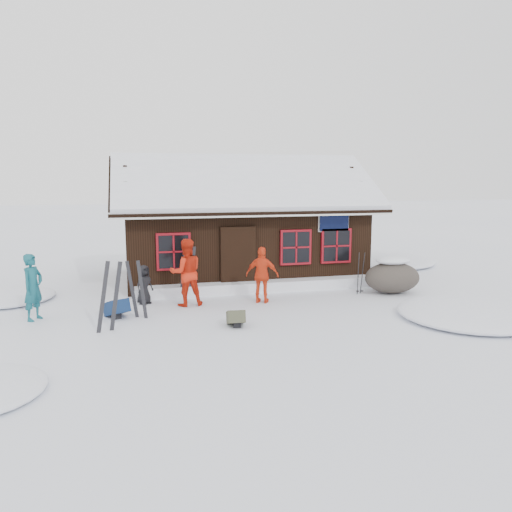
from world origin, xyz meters
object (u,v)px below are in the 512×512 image
object	(u,v)px
skier_teal	(33,287)
backpack_olive	(236,320)
skier_crouched	(144,285)
boulder	(392,276)
skier_orange_right	(262,275)
ski_pair_left	(110,297)
backpack_blue	(117,311)
skier_orange_left	(186,272)
ski_poles	(360,274)

from	to	relation	value
skier_teal	backpack_olive	xyz separation A→B (m)	(4.82, -1.78, -0.70)
skier_crouched	boulder	bearing A→B (deg)	-44.70
skier_teal	skier_orange_right	world-z (taller)	skier_teal
ski_pair_left	backpack_blue	size ratio (longest dim) A/B	2.71
boulder	ski_pair_left	bearing A→B (deg)	-166.72
skier_orange_left	skier_orange_right	distance (m)	2.16
skier_crouched	backpack_blue	xyz separation A→B (m)	(-0.74, -1.25, -0.39)
skier_orange_right	backpack_olive	bearing A→B (deg)	87.14
ski_pair_left	ski_poles	distance (m)	7.68
skier_teal	skier_crouched	distance (m)	2.93
ski_pair_left	ski_poles	xyz separation A→B (m)	(7.38, 2.12, -0.19)
ski_poles	backpack_blue	xyz separation A→B (m)	(-7.27, -0.92, -0.45)
skier_orange_left	backpack_olive	distance (m)	2.60
ski_poles	backpack_olive	world-z (taller)	ski_poles
skier_orange_right	backpack_olive	xyz separation A→B (m)	(-1.22, -2.08, -0.66)
skier_teal	ski_pair_left	bearing A→B (deg)	-97.70
skier_teal	ski_poles	world-z (taller)	skier_teal
ski_pair_left	backpack_olive	world-z (taller)	ski_pair_left
skier_teal	backpack_olive	distance (m)	5.18
backpack_olive	boulder	bearing A→B (deg)	27.92
skier_orange_left	skier_orange_right	size ratio (longest dim) A/B	1.17
skier_teal	ski_pair_left	xyz separation A→B (m)	(1.90, -1.45, -0.03)
ski_poles	backpack_olive	size ratio (longest dim) A/B	2.41
skier_orange_right	boulder	distance (m)	4.28
ski_pair_left	skier_crouched	bearing A→B (deg)	73.21
skier_orange_right	boulder	world-z (taller)	skier_orange_right
skier_teal	skier_crouched	bearing A→B (deg)	-40.36
skier_teal	backpack_blue	world-z (taller)	skier_teal
skier_orange_left	ski_poles	world-z (taller)	skier_orange_left
backpack_blue	backpack_olive	bearing A→B (deg)	-54.09
skier_teal	skier_orange_right	size ratio (longest dim) A/B	1.04
skier_orange_right	backpack_blue	bearing A→B (deg)	35.33
ski_poles	skier_teal	bearing A→B (deg)	-175.90
backpack_olive	skier_orange_right	bearing A→B (deg)	64.73
ski_pair_left	skier_orange_left	bearing A→B (deg)	46.97
skier_teal	skier_orange_left	xyz separation A→B (m)	(3.89, 0.52, 0.10)
skier_orange_right	backpack_blue	size ratio (longest dim) A/B	2.56
ski_pair_left	boulder	bearing A→B (deg)	15.63
backpack_blue	skier_teal	bearing A→B (deg)	147.00
skier_orange_left	skier_orange_right	world-z (taller)	skier_orange_left
ski_pair_left	backpack_olive	bearing A→B (deg)	-3.99
ski_pair_left	backpack_blue	bearing A→B (deg)	87.13
skier_orange_right	ski_pair_left	bearing A→B (deg)	50.42
skier_orange_left	backpack_blue	world-z (taller)	skier_orange_left
skier_orange_left	backpack_olive	size ratio (longest dim) A/B	3.43
skier_crouched	ski_poles	distance (m)	6.54
skier_teal	boulder	size ratio (longest dim) A/B	0.97
skier_orange_left	boulder	distance (m)	6.42
backpack_blue	backpack_olive	xyz separation A→B (m)	(2.82, -1.52, -0.02)
skier_crouched	ski_pair_left	size ratio (longest dim) A/B	0.65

